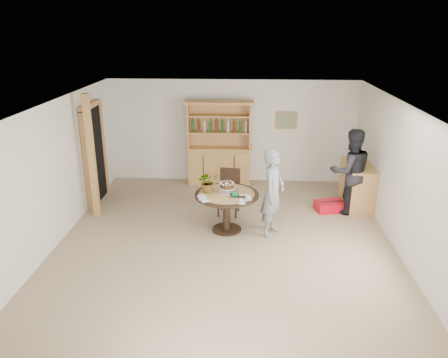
% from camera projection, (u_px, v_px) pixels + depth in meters
% --- Properties ---
extents(ground, '(7.00, 7.00, 0.00)m').
position_uv_depth(ground, '(225.00, 246.00, 7.77)').
color(ground, tan).
rests_on(ground, ground).
extents(room_shell, '(6.04, 7.04, 2.52)m').
position_uv_depth(room_shell, '(225.00, 152.00, 7.19)').
color(room_shell, white).
rests_on(room_shell, ground).
extents(doorway, '(0.13, 1.10, 2.18)m').
position_uv_depth(doorway, '(94.00, 153.00, 9.43)').
color(doorway, black).
rests_on(doorway, ground).
extents(pine_post, '(0.12, 0.12, 2.50)m').
position_uv_depth(pine_post, '(92.00, 157.00, 8.62)').
color(pine_post, tan).
rests_on(pine_post, ground).
extents(hutch, '(1.62, 0.54, 2.04)m').
position_uv_depth(hutch, '(219.00, 156.00, 10.60)').
color(hutch, tan).
rests_on(hutch, ground).
extents(sideboard, '(0.54, 1.26, 0.94)m').
position_uv_depth(sideboard, '(357.00, 185.00, 9.35)').
color(sideboard, tan).
rests_on(sideboard, ground).
extents(dining_table, '(1.20, 1.20, 0.76)m').
position_uv_depth(dining_table, '(227.00, 201.00, 8.18)').
color(dining_table, black).
rests_on(dining_table, ground).
extents(dining_chair, '(0.47, 0.47, 0.95)m').
position_uv_depth(dining_chair, '(229.00, 189.00, 8.98)').
color(dining_chair, black).
rests_on(dining_chair, ground).
extents(birthday_cake, '(0.30, 0.30, 0.20)m').
position_uv_depth(birthday_cake, '(227.00, 186.00, 8.13)').
color(birthday_cake, white).
rests_on(birthday_cake, dining_table).
extents(flower_vase, '(0.47, 0.44, 0.42)m').
position_uv_depth(flower_vase, '(208.00, 181.00, 8.12)').
color(flower_vase, '#3F7233').
rests_on(flower_vase, dining_table).
extents(gift_tray, '(0.30, 0.20, 0.08)m').
position_uv_depth(gift_tray, '(238.00, 195.00, 7.99)').
color(gift_tray, black).
rests_on(gift_tray, dining_table).
extents(coffee_cup_a, '(0.15, 0.15, 0.09)m').
position_uv_depth(coffee_cup_a, '(248.00, 197.00, 7.83)').
color(coffee_cup_a, silver).
rests_on(coffee_cup_a, dining_table).
extents(coffee_cup_b, '(0.15, 0.15, 0.08)m').
position_uv_depth(coffee_cup_b, '(241.00, 201.00, 7.68)').
color(coffee_cup_b, silver).
rests_on(coffee_cup_b, dining_table).
extents(napkins, '(0.24, 0.33, 0.03)m').
position_uv_depth(napkins, '(203.00, 198.00, 7.85)').
color(napkins, white).
rests_on(napkins, dining_table).
extents(teen_boy, '(0.59, 0.71, 1.65)m').
position_uv_depth(teen_boy, '(273.00, 193.00, 7.96)').
color(teen_boy, gray).
rests_on(teen_boy, ground).
extents(adult_person, '(0.98, 0.83, 1.78)m').
position_uv_depth(adult_person, '(350.00, 172.00, 8.89)').
color(adult_person, black).
rests_on(adult_person, ground).
extents(red_suitcase, '(0.67, 0.52, 0.21)m').
position_uv_depth(red_suitcase, '(330.00, 206.00, 9.22)').
color(red_suitcase, red).
rests_on(red_suitcase, ground).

